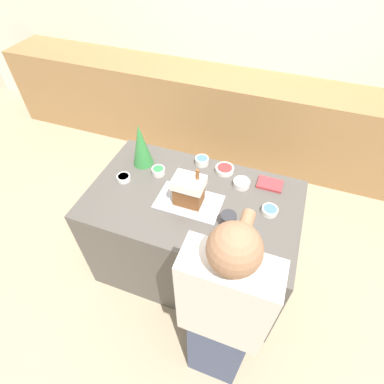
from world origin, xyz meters
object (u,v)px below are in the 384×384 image
object	(u,v)px
gingerbread_house	(189,190)
cookbook	(270,184)
candy_bowl_center_rear	(202,161)
candy_bowl_front_corner	(225,169)
candy_bowl_near_tray_left	(124,178)
candy_bowl_far_left	(242,183)
mug	(228,220)
candy_bowl_behind_tray	(158,171)
person	(221,319)
baking_tray	(189,202)
candy_bowl_far_right	(270,210)
decorative_tree	(141,145)

from	to	relation	value
gingerbread_house	cookbook	size ratio (longest dim) A/B	1.61
candy_bowl_center_rear	gingerbread_house	bearing A→B (deg)	-83.59
gingerbread_house	candy_bowl_front_corner	world-z (taller)	gingerbread_house
candy_bowl_front_corner	candy_bowl_center_rear	size ratio (longest dim) A/B	1.34
candy_bowl_near_tray_left	cookbook	xyz separation A→B (m)	(1.02, 0.31, -0.01)
gingerbread_house	candy_bowl_far_left	world-z (taller)	gingerbread_house
mug	cookbook	bearing A→B (deg)	67.01
candy_bowl_behind_tray	person	distance (m)	1.13
baking_tray	gingerbread_house	size ratio (longest dim) A/B	1.56
candy_bowl_behind_tray	mug	xyz separation A→B (m)	(0.61, -0.29, 0.02)
candy_bowl_far_right	candy_bowl_center_rear	world-z (taller)	candy_bowl_center_rear
gingerbread_house	person	size ratio (longest dim) A/B	0.18
gingerbread_house	candy_bowl_far_right	size ratio (longest dim) A/B	2.64
candy_bowl_center_rear	mug	size ratio (longest dim) A/B	1.04
gingerbread_house	mug	size ratio (longest dim) A/B	2.85
candy_bowl_center_rear	mug	xyz separation A→B (m)	(0.34, -0.51, 0.02)
candy_bowl_near_tray_left	mug	distance (m)	0.84
cookbook	mug	world-z (taller)	mug
baking_tray	candy_bowl_center_rear	size ratio (longest dim) A/B	4.26
candy_bowl_far_right	candy_bowl_behind_tray	distance (m)	0.85
baking_tray	candy_bowl_behind_tray	bearing A→B (deg)	148.76
candy_bowl_far_right	candy_bowl_far_left	world-z (taller)	candy_bowl_far_left
baking_tray	candy_bowl_far_left	xyz separation A→B (m)	(0.30, 0.28, 0.02)
candy_bowl_near_tray_left	cookbook	size ratio (longest dim) A/B	0.55
decorative_tree	cookbook	size ratio (longest dim) A/B	1.95
candy_bowl_center_rear	person	size ratio (longest dim) A/B	0.06
baking_tray	gingerbread_house	bearing A→B (deg)	24.90
candy_bowl_far_left	candy_bowl_front_corner	world-z (taller)	candy_bowl_far_left
decorative_tree	candy_bowl_front_corner	xyz separation A→B (m)	(0.62, 0.12, -0.15)
mug	person	size ratio (longest dim) A/B	0.06
decorative_tree	person	distance (m)	1.31
candy_bowl_near_tray_left	candy_bowl_far_right	distance (m)	1.06
candy_bowl_near_tray_left	candy_bowl_far_left	size ratio (longest dim) A/B	0.82
candy_bowl_front_corner	person	world-z (taller)	person
candy_bowl_far_left	person	world-z (taller)	person
candy_bowl_front_corner	candy_bowl_far_right	bearing A→B (deg)	-36.52
candy_bowl_front_corner	candy_bowl_near_tray_left	bearing A→B (deg)	-153.05
candy_bowl_far_right	candy_bowl_front_corner	world-z (taller)	candy_bowl_far_right
candy_bowl_far_left	mug	world-z (taller)	mug
candy_bowl_center_rear	mug	bearing A→B (deg)	-55.71
candy_bowl_far_left	cookbook	size ratio (longest dim) A/B	0.67
baking_tray	candy_bowl_far_right	size ratio (longest dim) A/B	4.12
candy_bowl_center_rear	candy_bowl_far_left	bearing A→B (deg)	-20.73
decorative_tree	person	size ratio (longest dim) A/B	0.22
gingerbread_house	candy_bowl_front_corner	bearing A→B (deg)	69.51
decorative_tree	mug	size ratio (longest dim) A/B	3.47
candy_bowl_center_rear	person	world-z (taller)	person
candy_bowl_front_corner	candy_bowl_center_rear	xyz separation A→B (m)	(-0.19, 0.02, 0.01)
candy_bowl_far_right	decorative_tree	bearing A→B (deg)	170.66
person	candy_bowl_near_tray_left	bearing A→B (deg)	143.58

